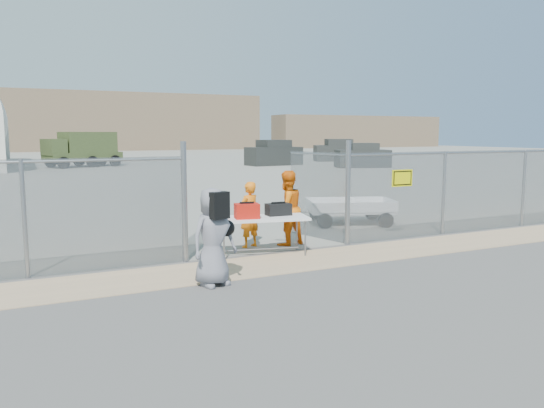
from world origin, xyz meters
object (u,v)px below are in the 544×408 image
folding_table (262,236)px  security_worker_left (249,215)px  security_worker_right (287,208)px  utility_trailer (350,211)px  visitor (213,237)px

folding_table → security_worker_left: (0.06, 0.85, 0.35)m
security_worker_left → security_worker_right: security_worker_right is taller
security_worker_left → utility_trailer: (3.95, 1.70, -0.39)m
security_worker_left → utility_trailer: 4.32m
security_worker_right → security_worker_left: bearing=-19.0°
security_worker_right → visitor: security_worker_right is taller
security_worker_left → visitor: 3.16m
security_worker_left → visitor: visitor is taller
visitor → utility_trailer: bearing=22.5°
folding_table → utility_trailer: (4.01, 2.56, -0.04)m
folding_table → visitor: visitor is taller
utility_trailer → security_worker_right: bearing=-128.5°
utility_trailer → security_worker_left: bearing=-136.4°
security_worker_left → visitor: bearing=34.9°
security_worker_left → security_worker_right: size_ratio=0.87×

